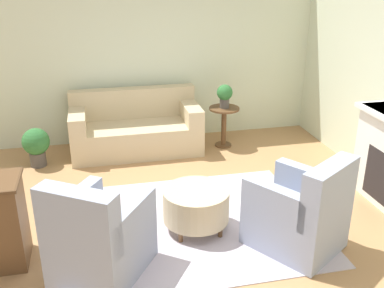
{
  "coord_description": "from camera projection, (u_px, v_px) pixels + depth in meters",
  "views": [
    {
      "loc": [
        -0.92,
        -4.24,
        2.75
      ],
      "look_at": [
        0.15,
        0.55,
        0.75
      ],
      "focal_mm": 42.0,
      "sensor_mm": 36.0,
      "label": 1
    }
  ],
  "objects": [
    {
      "name": "couch",
      "position": [
        136.0,
        130.0,
        6.94
      ],
      "size": [
        1.95,
        0.9,
        0.92
      ],
      "color": "#C6B289",
      "rests_on": "ground_plane"
    },
    {
      "name": "ground_plane",
      "position": [
        190.0,
        225.0,
        5.06
      ],
      "size": [
        16.0,
        16.0,
        0.0
      ],
      "primitive_type": "plane",
      "color": "#AD7F51"
    },
    {
      "name": "potted_plant_on_side_table",
      "position": [
        225.0,
        94.0,
        6.9
      ],
      "size": [
        0.24,
        0.24,
        0.37
      ],
      "color": "#4C4742",
      "rests_on": "side_table"
    },
    {
      "name": "rug",
      "position": [
        190.0,
        224.0,
        5.05
      ],
      "size": [
        2.8,
        2.24,
        0.01
      ],
      "color": "#BCB2C1",
      "rests_on": "ground_plane"
    },
    {
      "name": "wall_back",
      "position": [
        151.0,
        53.0,
        7.1
      ],
      "size": [
        9.58,
        0.12,
        2.8
      ],
      "color": "beige",
      "rests_on": "ground_plane"
    },
    {
      "name": "ottoman_table",
      "position": [
        196.0,
        205.0,
        4.87
      ],
      "size": [
        0.72,
        0.72,
        0.47
      ],
      "color": "#C6B289",
      "rests_on": "rug"
    },
    {
      "name": "potted_plant_floor",
      "position": [
        36.0,
        144.0,
        6.39
      ],
      "size": [
        0.39,
        0.39,
        0.57
      ],
      "color": "#4C4742",
      "rests_on": "ground_plane"
    },
    {
      "name": "side_table",
      "position": [
        224.0,
        121.0,
        7.06
      ],
      "size": [
        0.47,
        0.47,
        0.64
      ],
      "color": "brown",
      "rests_on": "ground_plane"
    },
    {
      "name": "armchair_left",
      "position": [
        98.0,
        240.0,
        4.11
      ],
      "size": [
        1.08,
        1.11,
        1.01
      ],
      "color": "#8E99B2",
      "rests_on": "rug"
    },
    {
      "name": "armchair_right",
      "position": [
        301.0,
        215.0,
        4.51
      ],
      "size": [
        1.08,
        1.11,
        1.01
      ],
      "color": "#8E99B2",
      "rests_on": "rug"
    }
  ]
}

